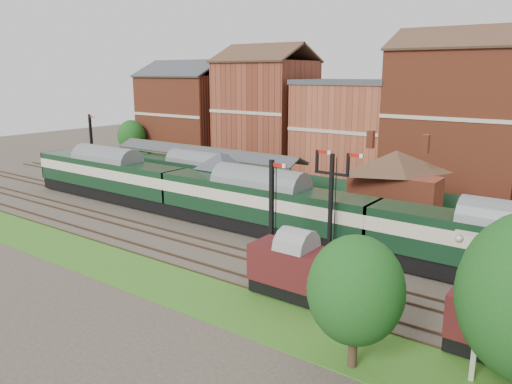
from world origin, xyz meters
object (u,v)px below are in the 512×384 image
Objects in this scene: dmu_train at (260,203)px; platform_railcar at (199,175)px; semaphore_bracket at (331,201)px; goods_van_a at (296,268)px; signal_box at (221,180)px.

platform_railcar is (-13.03, 6.50, -0.30)m from dmu_train.
semaphore_bracket is 8.60m from dmu_train.
dmu_train is 12.87m from goods_van_a.
signal_box is 16.16m from semaphore_bracket.
goods_van_a is (1.17, -6.50, -2.67)m from semaphore_bracket.
dmu_train is at bearing -26.51° from platform_railcar.
signal_box is 0.73× the size of semaphore_bracket.
platform_railcar is (-21.03, 9.00, -2.22)m from semaphore_bracket.
semaphore_bracket is 7.12m from goods_van_a.
dmu_train is (-8.00, 2.50, -1.91)m from semaphore_bracket.
signal_box reaches higher than goods_van_a.
goods_van_a is (9.17, -9.00, -0.76)m from dmu_train.
dmu_train is 3.40× the size of platform_railcar.
goods_van_a is at bearing -44.47° from dmu_train.
goods_van_a is at bearing -34.92° from platform_railcar.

